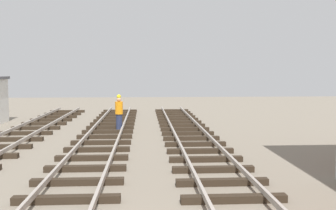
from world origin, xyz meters
TOP-DOWN VIEW (x-y plane):
  - track_worker_foreground at (-2.06, 14.55)m, footprint 0.40×0.40m

SIDE VIEW (x-z plane):
  - track_worker_foreground at x=-2.06m, z-range -0.01..1.86m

